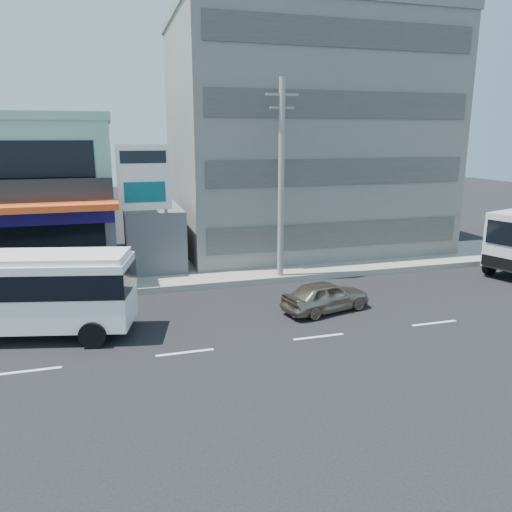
{
  "coord_description": "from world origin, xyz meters",
  "views": [
    {
      "loc": [
        -2.08,
        -16.03,
        7.32
      ],
      "look_at": [
        3.79,
        4.25,
        2.2
      ],
      "focal_mm": 35.0,
      "sensor_mm": 36.0,
      "label": 1
    }
  ],
  "objects_px": {
    "billboard": "(144,185)",
    "sedan": "(326,296)",
    "concrete_building": "(302,140)",
    "satellite_dish": "(153,207)",
    "utility_pole_near": "(281,181)",
    "minibus": "(27,288)"
  },
  "relations": [
    {
      "from": "concrete_building",
      "to": "sedan",
      "type": "relative_size",
      "value": 4.08
    },
    {
      "from": "minibus",
      "to": "utility_pole_near",
      "type": "bearing_deg",
      "value": 21.04
    },
    {
      "from": "satellite_dish",
      "to": "billboard",
      "type": "xyz_separation_m",
      "value": [
        -0.5,
        -1.8,
        1.35
      ]
    },
    {
      "from": "satellite_dish",
      "to": "sedan",
      "type": "bearing_deg",
      "value": -52.85
    },
    {
      "from": "satellite_dish",
      "to": "minibus",
      "type": "xyz_separation_m",
      "value": [
        -5.29,
        -7.94,
        -1.69
      ]
    },
    {
      "from": "minibus",
      "to": "billboard",
      "type": "bearing_deg",
      "value": 52.05
    },
    {
      "from": "satellite_dish",
      "to": "minibus",
      "type": "distance_m",
      "value": 9.69
    },
    {
      "from": "satellite_dish",
      "to": "minibus",
      "type": "height_order",
      "value": "satellite_dish"
    },
    {
      "from": "concrete_building",
      "to": "utility_pole_near",
      "type": "relative_size",
      "value": 1.6
    },
    {
      "from": "satellite_dish",
      "to": "sedan",
      "type": "distance_m",
      "value": 10.98
    },
    {
      "from": "minibus",
      "to": "sedan",
      "type": "relative_size",
      "value": 2.02
    },
    {
      "from": "billboard",
      "to": "utility_pole_near",
      "type": "xyz_separation_m",
      "value": [
        6.5,
        -1.8,
        0.22
      ]
    },
    {
      "from": "billboard",
      "to": "sedan",
      "type": "relative_size",
      "value": 1.76
    },
    {
      "from": "concrete_building",
      "to": "billboard",
      "type": "bearing_deg",
      "value": -151.08
    },
    {
      "from": "satellite_dish",
      "to": "utility_pole_near",
      "type": "bearing_deg",
      "value": -30.96
    },
    {
      "from": "billboard",
      "to": "minibus",
      "type": "height_order",
      "value": "billboard"
    },
    {
      "from": "concrete_building",
      "to": "minibus",
      "type": "bearing_deg",
      "value": -142.01
    },
    {
      "from": "minibus",
      "to": "concrete_building",
      "type": "bearing_deg",
      "value": 37.99
    },
    {
      "from": "utility_pole_near",
      "to": "minibus",
      "type": "relative_size",
      "value": 1.27
    },
    {
      "from": "satellite_dish",
      "to": "utility_pole_near",
      "type": "distance_m",
      "value": 7.17
    },
    {
      "from": "utility_pole_near",
      "to": "sedan",
      "type": "distance_m",
      "value": 6.61
    },
    {
      "from": "concrete_building",
      "to": "billboard",
      "type": "relative_size",
      "value": 2.32
    }
  ]
}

